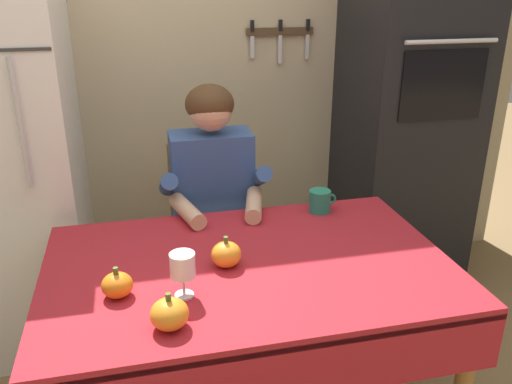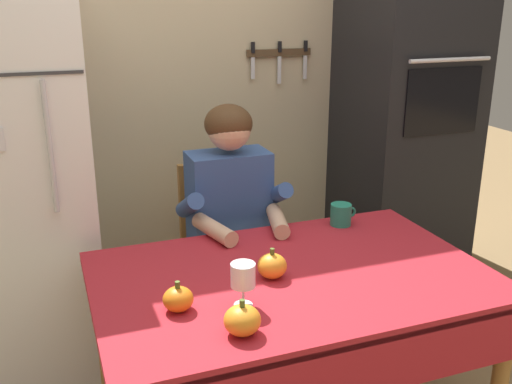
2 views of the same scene
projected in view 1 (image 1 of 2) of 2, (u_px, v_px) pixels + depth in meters
name	position (u px, v px, depth m)	size (l,w,h in m)	color
back_wall_assembly	(206.00, 52.00, 2.78)	(3.70, 0.13, 2.60)	#BCAD89
wall_oven	(407.00, 104.00, 2.77)	(0.60, 0.64, 2.10)	black
dining_table	(250.00, 286.00, 1.86)	(1.40, 0.90, 0.74)	#9E6B33
chair_behind_person	(210.00, 228.00, 2.62)	(0.40, 0.40, 0.93)	#9E6B33
seated_person	(215.00, 200.00, 2.37)	(0.47, 0.55, 1.25)	#38384C
coffee_mug	(320.00, 201.00, 2.23)	(0.12, 0.09, 0.09)	#237F66
wine_glass	(183.00, 267.00, 1.61)	(0.08, 0.08, 0.15)	white
pumpkin_large	(169.00, 314.00, 1.49)	(0.11, 0.11, 0.11)	orange
pumpkin_medium	(226.00, 254.00, 1.81)	(0.10, 0.10, 0.11)	orange
pumpkin_small	(117.00, 285.00, 1.64)	(0.10, 0.10, 0.10)	orange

